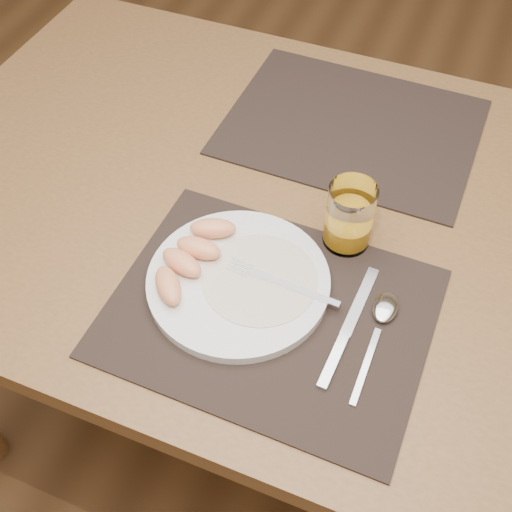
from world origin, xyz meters
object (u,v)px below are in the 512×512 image
object	(u,v)px
placemat_near	(270,312)
spoon	(383,316)
juice_glass	(349,219)
plate	(238,281)
placemat_far	(351,127)
fork	(273,280)
knife	(345,335)
table	(300,238)

from	to	relation	value
placemat_near	spoon	size ratio (longest dim) A/B	2.36
juice_glass	plate	bearing A→B (deg)	-130.27
placemat_far	plate	bearing A→B (deg)	-96.99
fork	spoon	bearing A→B (deg)	2.91
placemat_near	knife	bearing A→B (deg)	0.31
plate	spoon	world-z (taller)	plate
table	fork	xyz separation A→B (m)	(0.02, -0.18, 0.11)
knife	spoon	distance (m)	0.06
table	placemat_near	bearing A→B (deg)	-82.75
placemat_near	knife	distance (m)	0.11
spoon	placemat_near	bearing A→B (deg)	-161.81
table	plate	xyz separation A→B (m)	(-0.03, -0.19, 0.10)
plate	juice_glass	distance (m)	0.19
placemat_near	juice_glass	bearing A→B (deg)	70.37
placemat_far	spoon	distance (m)	0.42
table	juice_glass	world-z (taller)	juice_glass
table	placemat_near	world-z (taller)	placemat_near
placemat_near	knife	xyz separation A→B (m)	(0.11, 0.00, 0.00)
plate	knife	world-z (taller)	plate
table	juice_glass	size ratio (longest dim) A/B	12.66
table	spoon	world-z (taller)	spoon
plate	fork	distance (m)	0.05
placemat_near	knife	size ratio (longest dim) A/B	2.04
table	placemat_near	size ratio (longest dim) A/B	3.11
plate	fork	xyz separation A→B (m)	(0.05, 0.01, 0.01)
fork	spoon	xyz separation A→B (m)	(0.16, 0.01, -0.01)
table	juice_glass	xyz separation A→B (m)	(0.09, -0.05, 0.14)
knife	juice_glass	size ratio (longest dim) A/B	1.99
table	spoon	xyz separation A→B (m)	(0.18, -0.17, 0.09)
spoon	fork	bearing A→B (deg)	-177.09
knife	plate	bearing A→B (deg)	171.18
plate	fork	bearing A→B (deg)	16.28
table	placemat_far	bearing A→B (deg)	85.36
table	fork	size ratio (longest dim) A/B	7.99
placemat_near	plate	world-z (taller)	plate
knife	fork	bearing A→B (deg)	161.53
plate	juice_glass	xyz separation A→B (m)	(0.12, 0.14, 0.04)
placemat_near	fork	size ratio (longest dim) A/B	2.57
placemat_near	plate	distance (m)	0.07
placemat_far	plate	distance (m)	0.42
placemat_far	fork	world-z (taller)	fork
fork	spoon	distance (m)	0.16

